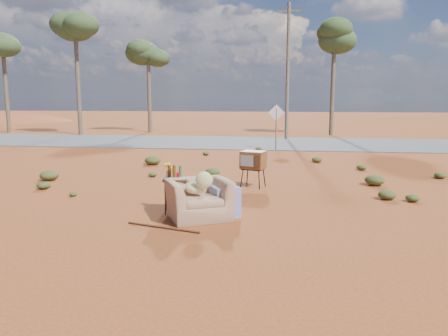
# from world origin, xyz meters

# --- Properties ---
(ground) EXTENTS (140.00, 140.00, 0.00)m
(ground) POSITION_xyz_m (0.00, 0.00, 0.00)
(ground) COLOR #97421E
(ground) RESTS_ON ground
(highway) EXTENTS (140.00, 7.00, 0.04)m
(highway) POSITION_xyz_m (0.00, 15.00, 0.02)
(highway) COLOR #565659
(highway) RESTS_ON ground
(armchair) EXTENTS (1.64, 1.52, 1.11)m
(armchair) POSITION_xyz_m (0.27, -0.47, 0.52)
(armchair) COLOR #9B7254
(armchair) RESTS_ON ground
(tv_unit) EXTENTS (0.76, 0.68, 1.03)m
(tv_unit) POSITION_xyz_m (1.07, 2.88, 0.76)
(tv_unit) COLOR black
(tv_unit) RESTS_ON ground
(side_table) EXTENTS (0.64, 0.64, 1.08)m
(side_table) POSITION_xyz_m (-0.45, -0.11, 0.80)
(side_table) COLOR #372414
(side_table) RESTS_ON ground
(rusty_bar) EXTENTS (1.56, 0.50, 0.04)m
(rusty_bar) POSITION_xyz_m (-0.36, -1.36, 0.02)
(rusty_bar) COLOR #4C2514
(rusty_bar) RESTS_ON ground
(road_sign) EXTENTS (0.78, 0.06, 2.19)m
(road_sign) POSITION_xyz_m (1.50, 12.00, 1.50)
(road_sign) COLOR brown
(road_sign) RESTS_ON ground
(eucalyptus_far_left) EXTENTS (3.20, 3.20, 7.10)m
(eucalyptus_far_left) POSITION_xyz_m (-18.00, 20.00, 5.94)
(eucalyptus_far_left) COLOR brown
(eucalyptus_far_left) RESTS_ON ground
(eucalyptus_left) EXTENTS (3.20, 3.20, 8.10)m
(eucalyptus_left) POSITION_xyz_m (-12.00, 19.00, 6.92)
(eucalyptus_left) COLOR brown
(eucalyptus_left) RESTS_ON ground
(eucalyptus_near_left) EXTENTS (3.20, 3.20, 6.60)m
(eucalyptus_near_left) POSITION_xyz_m (-8.00, 22.00, 5.45)
(eucalyptus_near_left) COLOR brown
(eucalyptus_near_left) RESTS_ON ground
(eucalyptus_center) EXTENTS (3.20, 3.20, 7.60)m
(eucalyptus_center) POSITION_xyz_m (5.00, 21.00, 6.43)
(eucalyptus_center) COLOR brown
(eucalyptus_center) RESTS_ON ground
(utility_pole_center) EXTENTS (1.40, 0.20, 8.00)m
(utility_pole_center) POSITION_xyz_m (2.00, 17.50, 4.15)
(utility_pole_center) COLOR brown
(utility_pole_center) RESTS_ON ground
(scrub_patch) EXTENTS (17.49, 8.07, 0.33)m
(scrub_patch) POSITION_xyz_m (-0.82, 4.41, 0.14)
(scrub_patch) COLOR #444D21
(scrub_patch) RESTS_ON ground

